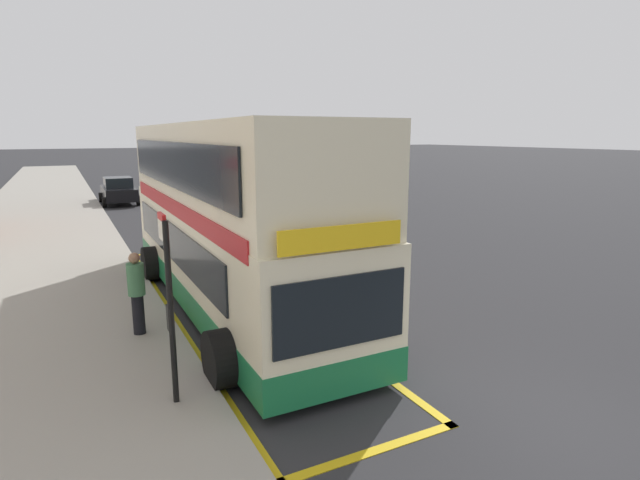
% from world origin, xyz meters
% --- Properties ---
extents(ground_plane, '(260.00, 260.00, 0.00)m').
position_xyz_m(ground_plane, '(0.00, 32.00, 0.00)').
color(ground_plane, '#28282B').
extents(pavement_near, '(6.00, 76.00, 0.14)m').
position_xyz_m(pavement_near, '(-7.00, 32.00, 0.07)').
color(pavement_near, gray).
rests_on(pavement_near, ground).
extents(double_decker_bus, '(3.24, 11.17, 4.40)m').
position_xyz_m(double_decker_bus, '(-2.46, 7.53, 2.07)').
color(double_decker_bus, beige).
rests_on(double_decker_bus, ground).
extents(bus_bay_markings, '(2.86, 13.35, 0.01)m').
position_xyz_m(bus_bay_markings, '(-2.57, 7.47, 0.01)').
color(bus_bay_markings, gold).
rests_on(bus_bay_markings, ground).
extents(bus_stop_sign, '(0.09, 0.51, 2.89)m').
position_xyz_m(bus_stop_sign, '(-4.68, 3.23, 1.82)').
color(bus_stop_sign, black).
rests_on(bus_stop_sign, pavement_near).
extents(parked_car_white_distant, '(2.09, 4.20, 1.62)m').
position_xyz_m(parked_car_white_distant, '(3.04, 42.20, 0.80)').
color(parked_car_white_distant, silver).
rests_on(parked_car_white_distant, ground).
extents(parked_car_grey_far, '(2.09, 4.20, 1.62)m').
position_xyz_m(parked_car_grey_far, '(4.72, 26.99, 0.80)').
color(parked_car_grey_far, slate).
rests_on(parked_car_grey_far, ground).
extents(parked_car_black_behind, '(2.09, 4.20, 1.62)m').
position_xyz_m(parked_car_black_behind, '(-2.88, 28.58, 0.80)').
color(parked_car_black_behind, black).
rests_on(parked_car_black_behind, ground).
extents(parked_car_teal_ahead, '(2.09, 4.20, 1.62)m').
position_xyz_m(parked_car_teal_ahead, '(2.66, 21.75, 0.80)').
color(parked_car_teal_ahead, '#196066').
rests_on(parked_car_teal_ahead, ground).
extents(pedestrian_waiting_near_sign, '(0.34, 0.34, 1.71)m').
position_xyz_m(pedestrian_waiting_near_sign, '(-4.79, 6.24, 1.07)').
color(pedestrian_waiting_near_sign, black).
rests_on(pedestrian_waiting_near_sign, pavement_near).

